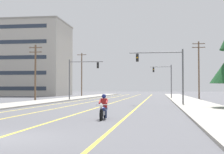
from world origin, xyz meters
TOP-DOWN VIEW (x-y plane):
  - ground_plane at (0.00, 0.00)m, footprint 400.00×400.00m
  - lane_stripe_center at (-0.16, 45.00)m, footprint 0.16×100.00m
  - lane_stripe_left at (-3.54, 45.00)m, footprint 0.16×100.00m
  - lane_stripe_right at (3.52, 45.00)m, footprint 0.16×100.00m
  - lane_stripe_far_left at (-6.14, 45.00)m, footprint 0.16×100.00m
  - sidewalk_kerb_right at (9.56, 40.00)m, footprint 4.40×110.00m
  - sidewalk_kerb_left at (-9.56, 40.00)m, footprint 4.40×110.00m
  - motorcycle_with_rider at (2.36, 7.95)m, footprint 0.70×2.19m
  - traffic_signal_near_right at (6.45, 26.77)m, footprint 6.05×0.37m
  - traffic_signal_near_left at (-6.38, 38.36)m, footprint 5.21×0.49m
  - traffic_signal_mid_right at (6.78, 51.64)m, footprint 3.92×0.37m
  - utility_pole_left_near at (-12.05, 35.02)m, footprint 1.94×0.26m
  - utility_pole_right_far at (12.59, 49.35)m, footprint 2.30×0.26m
  - utility_pole_left_far at (-12.09, 64.64)m, footprint 2.17×0.26m
  - apartment_building_far_left_block at (-32.55, 71.39)m, footprint 29.31×15.25m

SIDE VIEW (x-z plane):
  - ground_plane at x=0.00m, z-range 0.00..0.00m
  - lane_stripe_center at x=-0.16m, z-range 0.00..0.01m
  - lane_stripe_left at x=-3.54m, z-range 0.00..0.01m
  - lane_stripe_right at x=3.52m, z-range 0.00..0.01m
  - lane_stripe_far_left at x=-6.14m, z-range 0.00..0.01m
  - sidewalk_kerb_right at x=9.56m, z-range 0.00..0.14m
  - sidewalk_kerb_left at x=-9.56m, z-range 0.00..0.14m
  - motorcycle_with_rider at x=2.36m, z-range -0.14..1.32m
  - traffic_signal_mid_right at x=6.78m, z-range 0.94..7.14m
  - traffic_signal_near_left at x=-6.38m, z-range 1.02..7.22m
  - traffic_signal_near_right at x=6.45m, z-range 1.07..7.27m
  - utility_pole_left_near at x=-12.05m, z-range 0.32..8.43m
  - utility_pole_left_far at x=-12.09m, z-range 0.21..10.25m
  - utility_pole_right_far at x=12.59m, z-range 0.39..10.51m
  - apartment_building_far_left_block at x=-32.55m, z-range 0.00..18.77m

